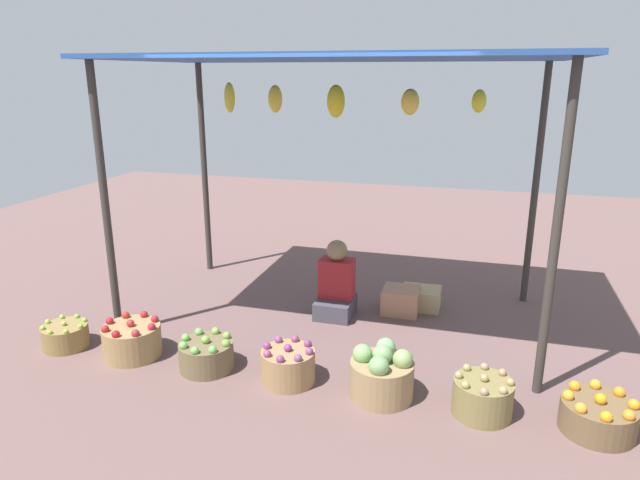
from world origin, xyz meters
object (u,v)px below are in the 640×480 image
at_px(basket_limes, 65,336).
at_px(basket_purple_onions, 288,365).
at_px(wooden_crate_near_vendor, 421,298).
at_px(basket_oranges, 598,416).
at_px(basket_potatoes, 483,397).
at_px(basket_green_apples, 206,355).
at_px(wooden_crate_stacked_rear, 401,300).
at_px(basket_red_apples, 132,340).
at_px(vendor_person, 336,287).
at_px(basket_cabbages, 382,375).

distance_m(basket_limes, basket_purple_onions, 2.11).
bearing_deg(wooden_crate_near_vendor, basket_oranges, -52.10).
xyz_separation_m(basket_oranges, wooden_crate_near_vendor, (-1.40, 1.80, -0.01)).
height_order(basket_potatoes, wooden_crate_near_vendor, basket_potatoes).
relative_size(basket_green_apples, wooden_crate_stacked_rear, 1.23).
distance_m(basket_red_apples, wooden_crate_near_vendor, 2.88).
relative_size(basket_limes, basket_potatoes, 0.93).
bearing_deg(wooden_crate_stacked_rear, basket_red_apples, -143.41).
distance_m(basket_limes, wooden_crate_near_vendor, 3.45).
distance_m(basket_purple_onions, wooden_crate_near_vendor, 1.96).
xyz_separation_m(vendor_person, basket_potatoes, (1.45, -1.40, -0.16)).
distance_m(vendor_person, wooden_crate_near_vendor, 0.93).
bearing_deg(basket_oranges, basket_limes, 179.55).
xyz_separation_m(basket_green_apples, wooden_crate_near_vendor, (1.57, 1.77, -0.02)).
bearing_deg(basket_purple_onions, vendor_person, 88.35).
relative_size(vendor_person, basket_oranges, 1.56).
distance_m(vendor_person, basket_oranges, 2.62).
xyz_separation_m(basket_cabbages, basket_potatoes, (0.74, -0.02, -0.05)).
bearing_deg(basket_green_apples, basket_red_apples, 177.95).
height_order(basket_cabbages, basket_oranges, basket_cabbages).
height_order(basket_limes, wooden_crate_stacked_rear, wooden_crate_stacked_rear).
bearing_deg(basket_potatoes, basket_limes, 179.30).
relative_size(vendor_person, basket_limes, 1.96).
bearing_deg(wooden_crate_near_vendor, vendor_person, -153.39).
relative_size(basket_purple_onions, basket_potatoes, 1.01).
relative_size(basket_limes, wooden_crate_near_vendor, 1.00).
height_order(basket_purple_onions, basket_potatoes, basket_purple_onions).
distance_m(vendor_person, basket_red_apples, 2.00).
xyz_separation_m(basket_limes, basket_potatoes, (3.60, -0.04, 0.03)).
distance_m(vendor_person, basket_green_apples, 1.57).
distance_m(basket_cabbages, wooden_crate_stacked_rear, 1.61).
bearing_deg(basket_green_apples, basket_potatoes, -1.17).
xyz_separation_m(basket_limes, wooden_crate_near_vendor, (2.96, 1.77, -0.00)).
height_order(basket_cabbages, basket_potatoes, basket_cabbages).
height_order(basket_green_apples, basket_oranges, basket_green_apples).
distance_m(basket_potatoes, basket_oranges, 0.76).
bearing_deg(vendor_person, basket_red_apples, -138.00).
xyz_separation_m(basket_green_apples, basket_oranges, (2.97, -0.04, -0.01)).
height_order(basket_oranges, wooden_crate_near_vendor, basket_oranges).
bearing_deg(basket_potatoes, basket_oranges, 0.72).
bearing_deg(wooden_crate_near_vendor, basket_green_apples, -131.63).
relative_size(basket_green_apples, basket_potatoes, 1.05).
relative_size(basket_green_apples, basket_oranges, 0.90).
bearing_deg(vendor_person, wooden_crate_near_vendor, 26.61).
bearing_deg(wooden_crate_near_vendor, basket_purple_onions, -115.62).
relative_size(vendor_person, wooden_crate_near_vendor, 1.96).
distance_m(vendor_person, basket_potatoes, 2.02).
relative_size(basket_oranges, wooden_crate_stacked_rear, 1.36).
distance_m(basket_green_apples, basket_potatoes, 2.21).
height_order(basket_green_apples, basket_cabbages, basket_cabbages).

